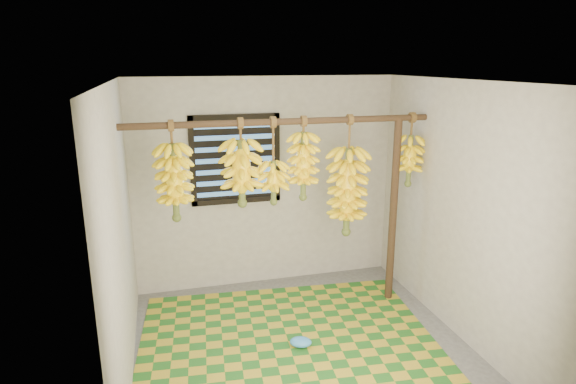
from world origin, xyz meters
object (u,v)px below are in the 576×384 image
object	(u,v)px
banana_bunch_b	(242,173)
support_post	(393,212)
plastic_bag	(301,342)
banana_bunch_d	(303,166)
banana_bunch_f	(409,160)
banana_bunch_e	(347,192)
woven_mat	(288,342)
banana_bunch_a	(174,182)
banana_bunch_c	(274,182)

from	to	relation	value
banana_bunch_b	support_post	bearing A→B (deg)	0.00
plastic_bag	support_post	bearing A→B (deg)	28.68
banana_bunch_b	banana_bunch_d	xyz separation A→B (m)	(0.61, 0.00, 0.03)
plastic_bag	banana_bunch_f	size ratio (longest dim) A/B	0.27
support_post	banana_bunch_e	xyz separation A→B (m)	(-0.53, 0.00, 0.26)
woven_mat	banana_bunch_a	bearing A→B (deg)	149.05
woven_mat	banana_bunch_b	bearing A→B (deg)	118.79
plastic_bag	banana_bunch_e	size ratio (longest dim) A/B	0.17
support_post	plastic_bag	world-z (taller)	support_post
banana_bunch_a	banana_bunch_d	bearing A→B (deg)	0.00
banana_bunch_c	banana_bunch_f	bearing A→B (deg)	0.00
support_post	banana_bunch_e	size ratio (longest dim) A/B	1.61
support_post	banana_bunch_b	bearing A→B (deg)	180.00
banana_bunch_b	banana_bunch_a	bearing A→B (deg)	180.00
support_post	banana_bunch_c	world-z (taller)	banana_bunch_c
banana_bunch_b	banana_bunch_e	bearing A→B (deg)	0.00
woven_mat	banana_bunch_e	bearing A→B (deg)	35.68
support_post	woven_mat	distance (m)	1.74
plastic_bag	banana_bunch_c	xyz separation A→B (m)	(-0.09, 0.67, 1.36)
banana_bunch_c	banana_bunch_d	xyz separation A→B (m)	(0.30, 0.00, 0.15)
banana_bunch_a	banana_bunch_c	distance (m)	0.94
woven_mat	banana_bunch_c	distance (m)	1.52
banana_bunch_c	banana_bunch_d	bearing A→B (deg)	0.00
banana_bunch_d	banana_bunch_f	bearing A→B (deg)	0.00
banana_bunch_e	banana_bunch_a	bearing A→B (deg)	180.00
banana_bunch_a	banana_bunch_c	xyz separation A→B (m)	(0.94, 0.00, -0.06)
woven_mat	plastic_bag	bearing A→B (deg)	-49.77
plastic_bag	banana_bunch_e	xyz separation A→B (m)	(0.69, 0.67, 1.21)
banana_bunch_a	banana_bunch_e	xyz separation A→B (m)	(1.71, 0.00, -0.21)
banana_bunch_b	banana_bunch_f	distance (m)	1.77
woven_mat	banana_bunch_d	world-z (taller)	banana_bunch_d
woven_mat	support_post	bearing A→B (deg)	23.13
support_post	banana_bunch_c	xyz separation A→B (m)	(-1.31, 0.00, 0.42)
banana_bunch_c	banana_bunch_e	bearing A→B (deg)	0.00
banana_bunch_a	banana_bunch_d	size ratio (longest dim) A/B	1.13
banana_bunch_b	banana_bunch_d	world-z (taller)	same
plastic_bag	banana_bunch_e	world-z (taller)	banana_bunch_e
support_post	banana_bunch_a	size ratio (longest dim) A/B	2.14
banana_bunch_c	banana_bunch_f	world-z (taller)	same
banana_bunch_b	banana_bunch_e	xyz separation A→B (m)	(1.09, 0.00, -0.26)
banana_bunch_b	banana_bunch_e	size ratio (longest dim) A/B	0.68
banana_bunch_e	banana_bunch_f	size ratio (longest dim) A/B	1.62
banana_bunch_c	banana_bunch_f	xyz separation A→B (m)	(1.46, 0.00, 0.14)
support_post	woven_mat	size ratio (longest dim) A/B	0.73
support_post	banana_bunch_c	bearing A→B (deg)	180.00
banana_bunch_e	woven_mat	bearing A→B (deg)	-144.32
banana_bunch_a	banana_bunch_f	xyz separation A→B (m)	(2.39, 0.00, 0.08)
support_post	banana_bunch_d	world-z (taller)	banana_bunch_d
woven_mat	banana_bunch_c	size ratio (longest dim) A/B	3.22
support_post	banana_bunch_e	bearing A→B (deg)	180.00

